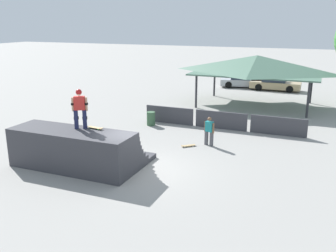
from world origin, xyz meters
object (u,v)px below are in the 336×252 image
Objects in this scene: bystander_walking at (209,130)px; trash_bin at (151,119)px; parked_car_tan at (275,84)px; skateboard_on_ground at (188,146)px; skateboard_on_deck at (96,128)px; skater_on_deck at (80,106)px; parked_car_silver at (241,81)px.

bystander_walking is 1.79× the size of trash_bin.
skateboard_on_ground is at bearing -95.84° from parked_car_tan.
skateboard_on_deck is at bearing 70.96° from bystander_walking.
skater_on_deck is 23.47m from parked_car_silver.
skateboard_on_ground is (3.46, 4.27, -2.67)m from skater_on_deck.
skateboard_on_ground is at bearing 24.12° from skater_on_deck.
trash_bin is at bearing -109.87° from parked_car_silver.
parked_car_silver reaches higher than skateboard_on_ground.
trash_bin is at bearing 63.49° from skater_on_deck.
trash_bin is (-0.68, 7.09, -1.36)m from skateboard_on_deck.
bystander_walking is at bearing 170.57° from skateboard_on_ground.
bystander_walking reaches higher than parked_car_silver.
skater_on_deck is 7.63m from trash_bin.
trash_bin is at bearing 104.15° from skateboard_on_deck.
bystander_walking is 5.06m from trash_bin.
skateboard_on_deck reaches higher than parked_car_tan.
skater_on_deck reaches higher than skateboard_on_deck.
trash_bin is 0.19× the size of parked_car_tan.
skater_on_deck is 1.15× the size of bystander_walking.
skater_on_deck is 2.51× the size of skateboard_on_ground.
bystander_walking is 18.51m from parked_car_silver.
parked_car_tan is at bearing -73.85° from bystander_walking.
trash_bin is (-0.05, 7.27, -2.31)m from skater_on_deck.
bystander_walking is at bearing -95.07° from parked_car_silver.
bystander_walking is at bearing 60.05° from skateboard_on_deck.
parked_car_tan is at bearing -21.18° from parked_car_silver.
skater_on_deck is 6.11m from skateboard_on_ground.
skateboard_on_deck is 7.25m from trash_bin.
trash_bin is (-4.44, 2.38, -0.42)m from bystander_walking.
skateboard_on_deck is 0.18× the size of parked_car_silver.
skater_on_deck reaches higher than parked_car_tan.
parked_car_silver reaches higher than trash_bin.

